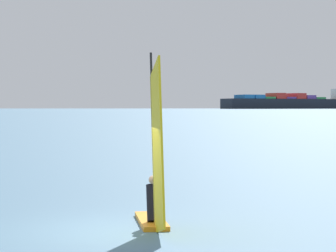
# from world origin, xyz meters

# --- Properties ---
(ground_plane) EXTENTS (4000.00, 4000.00, 0.00)m
(ground_plane) POSITION_xyz_m (0.00, 0.00, 0.00)
(ground_plane) COLOR #476B84
(windsurfer) EXTENTS (2.16, 3.47, 4.50)m
(windsurfer) POSITION_xyz_m (0.88, 0.66, 1.27)
(windsurfer) COLOR orange
(windsurfer) RESTS_ON ground_plane
(cargo_ship) EXTENTS (168.70, 174.13, 34.01)m
(cargo_ship) POSITION_xyz_m (-157.46, 876.23, 8.79)
(cargo_ship) COLOR black
(cargo_ship) RESTS_ON ground_plane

